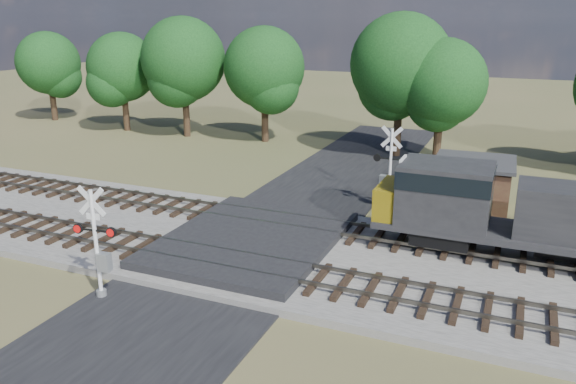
% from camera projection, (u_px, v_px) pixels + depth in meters
% --- Properties ---
extents(ground, '(160.00, 160.00, 0.00)m').
position_uv_depth(ground, '(247.00, 252.00, 24.23)').
color(ground, '#49522C').
rests_on(ground, ground).
extents(ballast_bed, '(140.00, 10.00, 0.30)m').
position_uv_depth(ballast_bed, '(492.00, 285.00, 20.91)').
color(ballast_bed, gray).
rests_on(ballast_bed, ground).
extents(road, '(7.00, 60.00, 0.08)m').
position_uv_depth(road, '(247.00, 251.00, 24.22)').
color(road, black).
rests_on(road, ground).
extents(crossing_panel, '(7.00, 9.00, 0.62)m').
position_uv_depth(crossing_panel, '(252.00, 241.00, 24.57)').
color(crossing_panel, '#262628').
rests_on(crossing_panel, ground).
extents(track_near, '(140.00, 2.60, 0.33)m').
position_uv_depth(track_near, '(296.00, 275.00, 21.19)').
color(track_near, black).
rests_on(track_near, ballast_bed).
extents(track_far, '(140.00, 2.60, 0.33)m').
position_uv_depth(track_far, '(338.00, 230.00, 25.58)').
color(track_far, black).
rests_on(track_far, ballast_bed).
extents(crossing_signal_near, '(1.70, 0.39, 4.22)m').
position_uv_depth(crossing_signal_near, '(99.00, 253.00, 19.78)').
color(crossing_signal_near, silver).
rests_on(crossing_signal_near, ground).
extents(crossing_signal_far, '(1.80, 0.39, 4.46)m').
position_uv_depth(crossing_signal_far, '(388.00, 176.00, 28.98)').
color(crossing_signal_far, silver).
rests_on(crossing_signal_far, ground).
extents(equipment_shed, '(4.09, 4.09, 2.71)m').
position_uv_depth(equipment_shed, '(472.00, 185.00, 29.08)').
color(equipment_shed, '#42261C').
rests_on(equipment_shed, ground).
extents(treeline, '(80.10, 8.61, 10.29)m').
position_uv_depth(treeline, '(498.00, 75.00, 37.10)').
color(treeline, black).
rests_on(treeline, ground).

